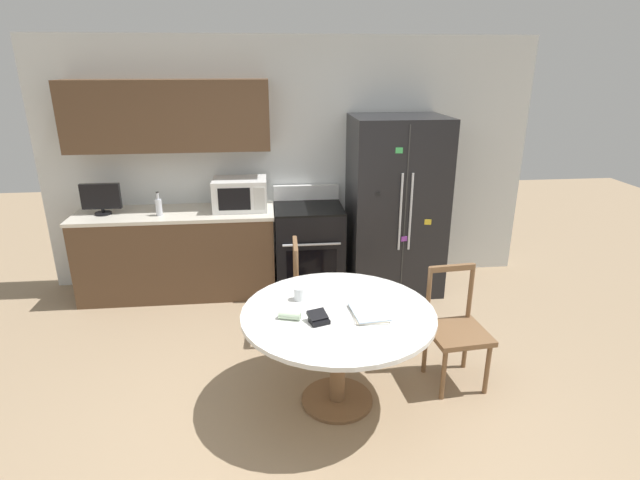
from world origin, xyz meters
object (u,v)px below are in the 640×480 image
refrigerator (395,206)px  counter_bottle (159,207)px  dining_chair_far (314,292)px  wallet (318,318)px  microwave (240,194)px  dining_chair_right (456,331)px  candle_glass (299,295)px  oven_range (309,247)px  countertop_tv (101,198)px

refrigerator → counter_bottle: refrigerator is taller
counter_bottle → dining_chair_far: 1.82m
refrigerator → wallet: size_ratio=11.62×
refrigerator → counter_bottle: 2.40m
microwave → wallet: size_ratio=3.44×
refrigerator → dining_chair_far: size_ratio=2.03×
refrigerator → dining_chair_right: refrigerator is taller
dining_chair_right → dining_chair_far: (-1.00, 0.77, 0.00)m
dining_chair_right → candle_glass: (-1.18, 0.04, 0.34)m
oven_range → countertop_tv: size_ratio=2.86×
refrigerator → dining_chair_far: bearing=-134.3°
oven_range → dining_chair_far: (-0.04, -1.03, -0.03)m
microwave → dining_chair_far: microwave is taller
dining_chair_far → oven_range: bearing=179.2°
countertop_tv → wallet: (1.95, -2.10, -0.31)m
refrigerator → candle_glass: refrigerator is taller
wallet → refrigerator: bearing=63.4°
microwave → candle_glass: 1.89m
microwave → candle_glass: size_ratio=5.92×
dining_chair_far → counter_bottle: bearing=-121.6°
refrigerator → microwave: size_ratio=3.37×
counter_bottle → wallet: counter_bottle is taller
countertop_tv → oven_range: bearing=-0.3°
oven_range → countertop_tv: (-2.06, 0.01, 0.60)m
dining_chair_right → refrigerator: bearing=-93.3°
refrigerator → dining_chair_right: size_ratio=2.03×
refrigerator → candle_glass: (-1.12, -1.70, -0.14)m
microwave → countertop_tv: bearing=-178.2°
countertop_tv → counter_bottle: bearing=-9.7°
oven_range → candle_glass: 1.80m
refrigerator → oven_range: bearing=176.3°
counter_bottle → microwave: bearing=10.0°
wallet → oven_range: bearing=86.9°
microwave → candle_glass: (0.48, -1.81, -0.29)m
refrigerator → dining_chair_far: 1.44m
wallet → countertop_tv: bearing=132.8°
dining_chair_right → candle_glass: bearing=-7.2°
oven_range → countertop_tv: bearing=179.7°
countertop_tv → dining_chair_far: size_ratio=0.42×
microwave → wallet: bearing=-74.8°
oven_range → dining_chair_right: 2.04m
countertop_tv → dining_chair_right: size_ratio=0.42×
wallet → candle_glass: bearing=106.8°
dining_chair_right → oven_range: bearing=-67.0°
microwave → counter_bottle: microwave is taller
oven_range → dining_chair_right: bearing=-61.9°
oven_range → dining_chair_right: oven_range is taller
oven_range → dining_chair_far: 1.03m
oven_range → wallet: bearing=-93.1°
counter_bottle → dining_chair_right: counter_bottle is taller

